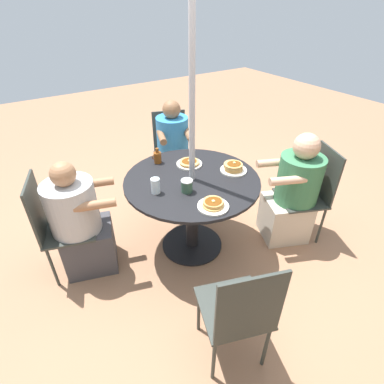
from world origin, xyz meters
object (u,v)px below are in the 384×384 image
(diner_north, at_px, (81,224))
(diner_west, at_px, (174,154))
(coffee_cup, at_px, (187,186))
(patio_table, at_px, (192,195))
(pancake_plate_a, at_px, (233,168))
(syrup_bottle, at_px, (157,157))
(patio_chair_west, at_px, (171,147))
(diner_south, at_px, (293,194))
(drinking_glass_a, at_px, (155,186))
(pancake_plate_b, at_px, (213,205))
(patio_chair_north, at_px, (56,223))
(patio_chair_south, at_px, (311,190))
(patio_chair_east, at_px, (240,311))
(pancake_plate_c, at_px, (189,163))

(diner_north, height_order, diner_west, diner_west)
(coffee_cup, bearing_deg, patio_table, -134.98)
(pancake_plate_a, xyz_separation_m, syrup_bottle, (0.48, -0.50, 0.02))
(patio_chair_west, distance_m, pancake_plate_a, 1.18)
(patio_chair_west, bearing_deg, diner_south, 128.65)
(syrup_bottle, bearing_deg, pancake_plate_a, 134.02)
(diner_south, bearing_deg, diner_west, 46.62)
(diner_west, relative_size, pancake_plate_a, 4.82)
(diner_north, height_order, syrup_bottle, diner_north)
(diner_west, distance_m, drinking_glass_a, 1.19)
(coffee_cup, distance_m, drinking_glass_a, 0.24)
(diner_south, bearing_deg, syrup_bottle, 74.60)
(pancake_plate_b, xyz_separation_m, syrup_bottle, (0.02, -0.83, 0.03))
(diner_north, relative_size, pancake_plate_a, 4.48)
(patio_chair_north, distance_m, syrup_bottle, 1.02)
(diner_north, height_order, patio_chair_south, diner_north)
(patio_chair_north, distance_m, pancake_plate_b, 1.28)
(patio_chair_east, xyz_separation_m, pancake_plate_c, (-0.48, -1.30, 0.25))
(diner_north, bearing_deg, patio_chair_north, -90.00)
(patio_table, bearing_deg, syrup_bottle, -75.56)
(patio_table, bearing_deg, patio_chair_west, -110.35)
(diner_south, distance_m, pancake_plate_b, 1.01)
(pancake_plate_c, bearing_deg, diner_north, -3.90)
(patio_chair_east, xyz_separation_m, diner_south, (-1.24, -0.69, -0.03))
(diner_south, xyz_separation_m, pancake_plate_a, (0.50, -0.30, 0.30))
(patio_table, distance_m, pancake_plate_a, 0.44)
(pancake_plate_c, distance_m, drinking_glass_a, 0.53)
(patio_chair_east, bearing_deg, drinking_glass_a, 107.95)
(patio_table, xyz_separation_m, drinking_glass_a, (0.35, 0.02, 0.23))
(syrup_bottle, distance_m, drinking_glass_a, 0.50)
(patio_chair_east, relative_size, patio_chair_south, 1.00)
(diner_north, bearing_deg, drinking_glass_a, 78.86)
(patio_chair_north, relative_size, pancake_plate_b, 3.99)
(pancake_plate_a, relative_size, syrup_bottle, 1.62)
(diner_north, distance_m, patio_chair_south, 2.09)
(patio_chair_north, bearing_deg, pancake_plate_b, 70.14)
(pancake_plate_c, height_order, drinking_glass_a, drinking_glass_a)
(pancake_plate_a, height_order, pancake_plate_c, pancake_plate_a)
(patio_chair_north, distance_m, patio_chair_south, 2.27)
(pancake_plate_b, bearing_deg, syrup_bottle, -88.76)
(patio_chair_east, bearing_deg, diner_north, 130.56)
(patio_table, xyz_separation_m, diner_south, (-0.88, 0.39, -0.10))
(patio_table, height_order, patio_chair_south, patio_chair_south)
(patio_chair_south, height_order, diner_south, diner_south)
(diner_north, relative_size, coffee_cup, 10.06)
(drinking_glass_a, bearing_deg, coffee_cup, 150.13)
(patio_chair_north, bearing_deg, pancake_plate_a, 91.22)
(patio_chair_north, xyz_separation_m, patio_chair_south, (-2.12, 0.80, 0.00))
(patio_chair_south, bearing_deg, patio_table, 90.00)
(drinking_glass_a, bearing_deg, patio_table, -177.14)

